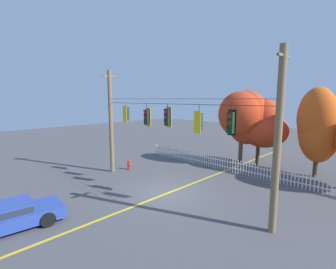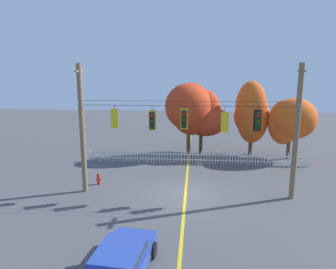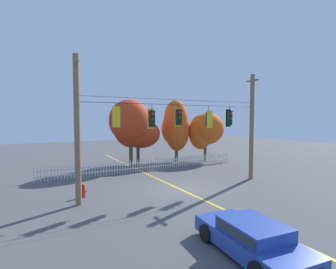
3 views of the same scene
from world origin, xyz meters
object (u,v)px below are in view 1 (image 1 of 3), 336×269
at_px(traffic_signal_eastbound_side, 147,117).
at_px(autumn_maple_near_fence, 244,116).
at_px(traffic_signal_southbound_primary, 231,123).
at_px(traffic_signal_northbound_primary, 199,122).
at_px(traffic_signal_westbound_side, 126,114).
at_px(autumn_oak_far_east, 318,126).
at_px(parked_car, 8,216).
at_px(fire_hydrant, 129,165).
at_px(autumn_maple_mid, 264,127).
at_px(traffic_signal_northbound_secondary, 167,117).

distance_m(traffic_signal_eastbound_side, autumn_maple_near_fence, 9.18).
bearing_deg(traffic_signal_southbound_primary, traffic_signal_northbound_primary, -179.41).
distance_m(traffic_signal_westbound_side, traffic_signal_eastbound_side, 2.19).
relative_size(traffic_signal_northbound_primary, autumn_oak_far_east, 0.23).
bearing_deg(autumn_oak_far_east, traffic_signal_northbound_primary, -108.05).
bearing_deg(parked_car, autumn_oak_far_east, 67.12).
relative_size(traffic_signal_westbound_side, fire_hydrant, 1.72).
relative_size(traffic_signal_westbound_side, traffic_signal_northbound_primary, 0.90).
relative_size(traffic_signal_eastbound_side, traffic_signal_northbound_primary, 1.00).
bearing_deg(autumn_maple_mid, traffic_signal_northbound_primary, -85.51).
xyz_separation_m(traffic_signal_westbound_side, fire_hydrant, (-1.55, 1.24, -4.20)).
distance_m(traffic_signal_eastbound_side, parked_car, 8.75).
xyz_separation_m(autumn_maple_near_fence, autumn_maple_mid, (1.40, 0.82, -0.85)).
relative_size(traffic_signal_southbound_primary, autumn_maple_mid, 0.25).
distance_m(traffic_signal_northbound_primary, traffic_signal_southbound_primary, 1.84).
xyz_separation_m(traffic_signal_northbound_secondary, autumn_oak_far_east, (5.47, 9.72, -0.87)).
bearing_deg(fire_hydrant, autumn_maple_mid, 50.33).
relative_size(traffic_signal_eastbound_side, traffic_signal_southbound_primary, 1.03).
distance_m(traffic_signal_westbound_side, fire_hydrant, 4.65).
bearing_deg(traffic_signal_eastbound_side, traffic_signal_northbound_primary, -0.26).
height_order(traffic_signal_eastbound_side, autumn_oak_far_east, autumn_oak_far_east).
relative_size(autumn_maple_mid, parked_car, 1.29).
relative_size(traffic_signal_westbound_side, traffic_signal_eastbound_side, 0.90).
bearing_deg(fire_hydrant, parked_car, -68.17).
bearing_deg(traffic_signal_northbound_secondary, autumn_maple_near_fence, 89.19).
height_order(traffic_signal_westbound_side, autumn_maple_mid, autumn_maple_mid).
distance_m(autumn_maple_near_fence, autumn_maple_mid, 1.83).
height_order(traffic_signal_eastbound_side, traffic_signal_northbound_primary, same).
bearing_deg(traffic_signal_southbound_primary, fire_hydrant, 172.83).
height_order(traffic_signal_southbound_primary, autumn_maple_mid, autumn_maple_mid).
height_order(traffic_signal_northbound_primary, traffic_signal_southbound_primary, same).
distance_m(traffic_signal_northbound_secondary, parked_car, 9.00).
bearing_deg(traffic_signal_southbound_primary, autumn_maple_near_fence, 114.09).
bearing_deg(traffic_signal_westbound_side, autumn_maple_near_fence, 65.23).
distance_m(traffic_signal_northbound_primary, fire_hydrant, 8.95).
relative_size(autumn_maple_near_fence, fire_hydrant, 8.19).
bearing_deg(traffic_signal_westbound_side, traffic_signal_southbound_primary, 0.13).
distance_m(traffic_signal_eastbound_side, fire_hydrant, 5.67).
relative_size(autumn_maple_near_fence, autumn_maple_mid, 1.12).
relative_size(traffic_signal_northbound_secondary, fire_hydrant, 1.78).
xyz_separation_m(parked_car, fire_hydrant, (-3.63, 9.07, -0.23)).
xyz_separation_m(traffic_signal_southbound_primary, parked_car, (-6.08, -7.85, -3.93)).
bearing_deg(fire_hydrant, traffic_signal_eastbound_side, -18.10).
height_order(traffic_signal_northbound_secondary, fire_hydrant, traffic_signal_northbound_secondary).
xyz_separation_m(traffic_signal_westbound_side, autumn_maple_mid, (5.55, 9.80, -1.26)).
xyz_separation_m(traffic_signal_northbound_primary, fire_hydrant, (-7.87, 1.24, -4.07)).
bearing_deg(autumn_maple_near_fence, autumn_oak_far_east, 8.05).
xyz_separation_m(traffic_signal_eastbound_side, autumn_maple_mid, (3.36, 9.78, -1.15)).
distance_m(traffic_signal_southbound_primary, autumn_maple_mid, 10.20).
distance_m(autumn_maple_mid, autumn_oak_far_east, 3.96).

